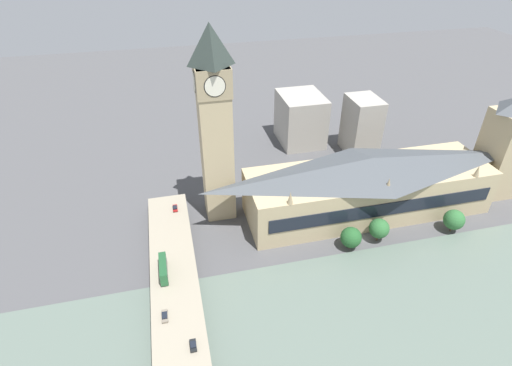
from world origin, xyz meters
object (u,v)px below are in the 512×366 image
victoria_tower (506,146)px  car_northbound_tail (193,345)px  car_northbound_mid (175,208)px  double_decker_bus_lead (163,268)px  clock_tower (215,123)px  road_bridge (181,352)px  car_northbound_lead (165,316)px  parliament_hall (368,185)px

victoria_tower → car_northbound_tail: 152.92m
car_northbound_mid → car_northbound_tail: bearing=-179.5°
double_decker_bus_lead → car_northbound_tail: double_decker_bus_lead is taller
clock_tower → road_bridge: 79.36m
car_northbound_tail → victoria_tower: bearing=-69.5°
clock_tower → car_northbound_mid: (-0.88, 18.79, -36.06)m
car_northbound_tail → car_northbound_lead: bearing=31.4°
clock_tower → car_northbound_mid: clock_tower is taller
victoria_tower → double_decker_bus_lead: victoria_tower is taller
double_decker_bus_lead → car_northbound_tail: size_ratio=2.97×
parliament_hall → car_northbound_tail: parliament_hall is taller
car_northbound_mid → victoria_tower: bearing=-94.9°
road_bridge → car_northbound_mid: car_northbound_mid is taller
road_bridge → car_northbound_tail: size_ratio=38.47×
parliament_hall → car_northbound_lead: bearing=115.4°
parliament_hall → road_bridge: bearing=122.7°
clock_tower → car_northbound_tail: 77.58m
parliament_hall → car_northbound_tail: 95.49m
parliament_hall → road_bridge: 98.67m
road_bridge → car_northbound_tail: 3.98m
victoria_tower → car_northbound_lead: 156.18m
car_northbound_mid → car_northbound_lead: bearing=172.8°
road_bridge → car_northbound_lead: car_northbound_lead is taller
double_decker_bus_lead → car_northbound_lead: size_ratio=2.49×
victoria_tower → car_northbound_tail: (-53.08, 142.35, -17.41)m
road_bridge → double_decker_bus_lead: double_decker_bus_lead is taller
car_northbound_lead → car_northbound_tail: 14.01m
parliament_hall → clock_tower: 68.78m
car_northbound_lead → car_northbound_tail: (-11.96, -7.31, 0.01)m
parliament_hall → car_northbound_mid: (12.34, 79.71, -6.98)m
car_northbound_mid → parliament_hall: bearing=-98.8°
clock_tower → double_decker_bus_lead: (-36.40, 24.89, -33.99)m
parliament_hall → double_decker_bus_lead: bearing=105.1°
double_decker_bus_lead → car_northbound_lead: (-17.88, 0.61, -2.07)m
parliament_hall → car_northbound_mid: size_ratio=22.55×
parliament_hall → car_northbound_lead: parliament_hall is taller
double_decker_bus_lead → car_northbound_lead: bearing=178.1°
victoria_tower → double_decker_bus_lead: (-23.24, 149.05, -15.34)m
clock_tower → car_northbound_lead: clock_tower is taller
parliament_hall → double_decker_bus_lead: parliament_hall is taller
parliament_hall → car_northbound_mid: parliament_hall is taller
car_northbound_mid → car_northbound_tail: (-65.36, -0.60, 0.01)m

